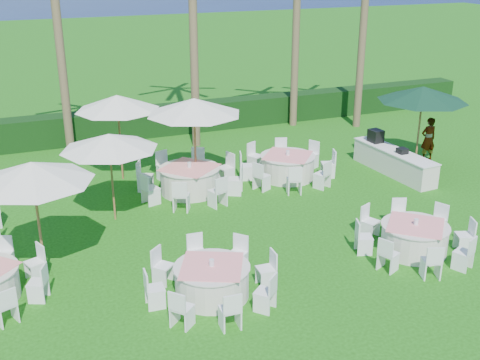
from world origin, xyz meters
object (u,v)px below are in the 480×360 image
at_px(umbrella_b, 109,142).
at_px(umbrella_c, 117,103).
at_px(umbrella_d, 194,106).
at_px(staff_person, 428,139).
at_px(banquet_table_b, 212,280).
at_px(buffet_table, 393,161).
at_px(banquet_table_f, 287,166).
at_px(banquet_table_e, 190,179).
at_px(umbrella_green, 423,94).
at_px(umbrella_a, 32,172).
at_px(banquet_table_c, 414,237).

relative_size(umbrella_b, umbrella_c, 0.94).
distance_m(umbrella_d, staff_person, 9.01).
distance_m(umbrella_c, umbrella_d, 2.66).
bearing_deg(umbrella_d, umbrella_b, -151.82).
height_order(banquet_table_b, umbrella_c, umbrella_c).
distance_m(umbrella_b, buffet_table, 10.00).
height_order(banquet_table_b, banquet_table_f, banquet_table_f).
bearing_deg(banquet_table_e, umbrella_c, 131.68).
distance_m(umbrella_green, staff_person, 2.14).
height_order(umbrella_a, buffet_table, umbrella_a).
relative_size(banquet_table_e, buffet_table, 0.91).
xyz_separation_m(banquet_table_b, banquet_table_c, (5.58, 0.06, 0.00)).
distance_m(buffet_table, staff_person, 2.12).
distance_m(banquet_table_c, umbrella_b, 8.65).
height_order(banquet_table_c, umbrella_c, umbrella_c).
distance_m(banquet_table_c, umbrella_d, 7.91).
bearing_deg(umbrella_a, banquet_table_b, -35.73).
xyz_separation_m(banquet_table_c, umbrella_b, (-6.84, 4.90, 1.97)).
height_order(banquet_table_e, umbrella_b, umbrella_b).
xyz_separation_m(banquet_table_f, umbrella_b, (-6.16, -1.18, 1.94)).
bearing_deg(umbrella_green, banquet_table_e, 174.53).
relative_size(umbrella_a, staff_person, 1.74).
distance_m(banquet_table_c, umbrella_a, 9.61).
height_order(umbrella_c, staff_person, umbrella_c).
height_order(banquet_table_b, umbrella_a, umbrella_a).
distance_m(banquet_table_b, umbrella_a, 4.80).
bearing_deg(umbrella_b, banquet_table_f, 10.87).
bearing_deg(umbrella_c, banquet_table_b, -87.30).
bearing_deg(banquet_table_e, banquet_table_b, -102.86).
height_order(umbrella_a, umbrella_d, umbrella_d).
distance_m(umbrella_c, staff_person, 11.30).
bearing_deg(umbrella_c, banquet_table_e, -48.32).
height_order(umbrella_b, umbrella_green, umbrella_green).
bearing_deg(umbrella_c, banquet_table_c, -53.63).
relative_size(banquet_table_b, umbrella_d, 0.99).
relative_size(umbrella_c, buffet_table, 0.79).
bearing_deg(banquet_table_b, banquet_table_e, 77.14).
bearing_deg(buffet_table, banquet_table_e, 172.36).
bearing_deg(banquet_table_f, umbrella_green, -9.35).
bearing_deg(umbrella_b, banquet_table_b, -75.74).
bearing_deg(banquet_table_b, buffet_table, 31.28).
height_order(banquet_table_b, umbrella_b, umbrella_b).
bearing_deg(buffet_table, umbrella_green, 8.82).
bearing_deg(staff_person, umbrella_a, 16.81).
bearing_deg(banquet_table_c, umbrella_b, 144.39).
bearing_deg(umbrella_d, banquet_table_b, -104.89).
distance_m(banquet_table_e, umbrella_b, 3.50).
bearing_deg(banquet_table_e, banquet_table_c, -55.56).
bearing_deg(staff_person, umbrella_b, 7.58).
relative_size(umbrella_green, staff_person, 1.89).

